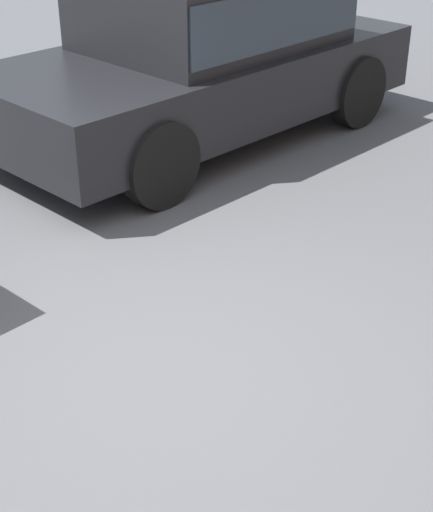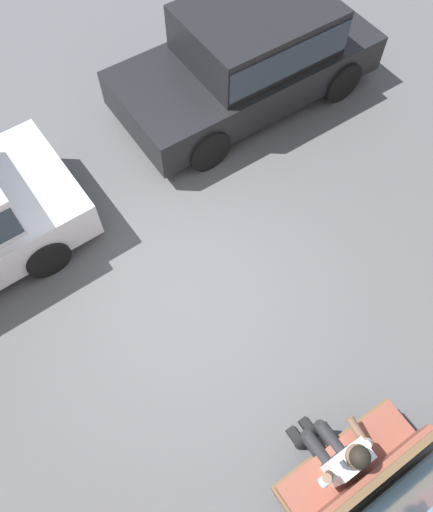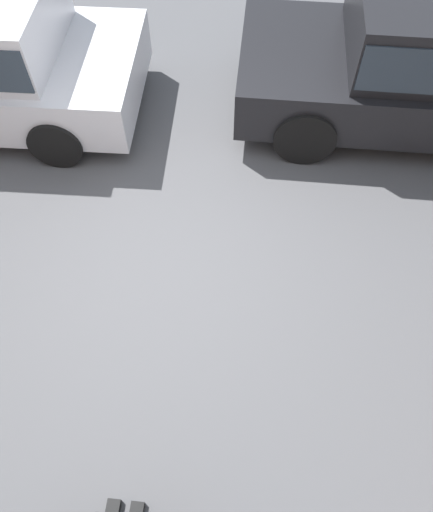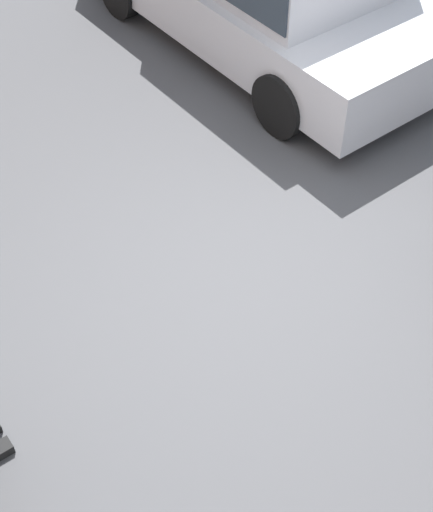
% 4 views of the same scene
% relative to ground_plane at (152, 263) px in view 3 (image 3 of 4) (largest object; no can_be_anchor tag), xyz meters
% --- Properties ---
extents(ground_plane, '(60.00, 60.00, 0.00)m').
position_rel_ground_plane_xyz_m(ground_plane, '(0.00, 0.00, 0.00)').
color(ground_plane, '#4C4C4F').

